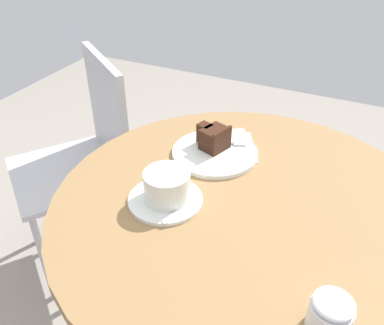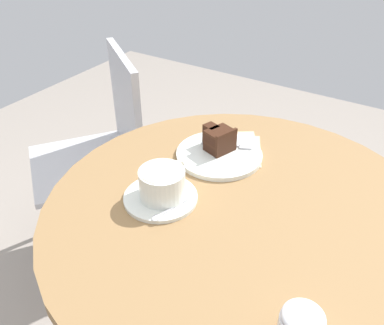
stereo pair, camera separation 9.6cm
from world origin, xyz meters
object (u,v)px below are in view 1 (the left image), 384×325
Objects in this scene: cake_plate at (215,153)px; cafe_chair at (87,151)px; cake_slice at (213,138)px; fork at (227,143)px; sugar_pot at (331,314)px; napkin at (225,145)px; teaspoon at (175,213)px; coffee_cup at (167,185)px; saucer at (165,200)px.

cake_plate is 0.27× the size of cafe_chair.
cake_slice is 0.60m from cafe_chair.
cake_plate is 0.05m from fork.
sugar_pot is (-0.40, -0.37, -0.01)m from cake_slice.
cake_slice is at bearing 153.22° from napkin.
cake_plate is at bearing -132.32° from fork.
cafe_chair is (0.07, 0.55, -0.21)m from napkin.
sugar_pot reaches higher than cake_plate.
cafe_chair is (0.08, 0.56, -0.23)m from fork.
napkin is at bearing 109.30° from fork.
napkin is 0.56m from sugar_pot.
cafe_chair is at bearing -110.25° from teaspoon.
fork is (0.30, 0.00, 0.00)m from teaspoon.
cake_slice is at bearing -2.87° from coffee_cup.
cake_plate is 0.04m from cake_slice.
fork is (0.27, -0.04, 0.01)m from saucer.
napkin is at bearing -7.40° from saucer.
teaspoon is at bearing 2.09° from cafe_chair.
cake_slice is (0.23, -0.01, -0.00)m from coffee_cup.
cake_slice reaches higher than napkin.
coffee_cup is 1.26× the size of teaspoon.
teaspoon is 0.13× the size of cafe_chair.
teaspoon is at bearing -112.99° from fork.
saucer is 0.24m from cake_slice.
saucer is 0.66m from cafe_chair.
cake_slice reaches higher than saucer.
napkin is at bearing 28.85° from cafe_chair.
coffee_cup reaches higher than napkin.
fork is at bearing 28.21° from cafe_chair.
fork is at bearing -9.02° from saucer.
fork is (0.03, -0.03, -0.03)m from cake_slice.
napkin is (0.01, 0.01, -0.01)m from fork.
napkin is 0.26× the size of cafe_chair.
fork is (0.05, -0.02, 0.01)m from cake_plate.
coffee_cup is 0.07m from teaspoon.
fork is 0.02m from napkin.
cake_plate is (0.22, -0.02, -0.04)m from coffee_cup.
cafe_chair is 11.34× the size of sugar_pot.
cafe_chair is at bearing 76.94° from cake_plate.
cake_slice reaches higher than cake_plate.
coffee_cup is 0.27m from napkin.
cake_slice is 0.06m from napkin.
teaspoon is 0.50× the size of napkin.
teaspoon is at bearing -178.49° from napkin.
coffee_cup is (0.00, -0.00, 0.04)m from saucer.
cafe_chair is at bearing 60.23° from sugar_pot.
fork is at bearing -137.44° from napkin.
cake_plate is (0.26, 0.02, -0.01)m from teaspoon.
saucer is at bearing 176.14° from cake_slice.
cake_slice is at bearing 42.29° from sugar_pot.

